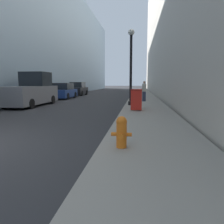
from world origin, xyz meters
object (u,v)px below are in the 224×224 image
lamppost (131,63)px  parked_sedan_near (63,91)px  pickup_truck (31,92)px  parked_sedan_far (78,89)px  trash_bin (136,99)px  pedestrian_on_sidewalk (144,91)px  fire_hydrant (121,131)px

lamppost → parked_sedan_near: 10.23m
pickup_truck → parked_sedan_far: size_ratio=1.37×
trash_bin → pedestrian_on_sidewalk: 5.76m
parked_sedan_near → pedestrian_on_sidewalk: size_ratio=2.56×
lamppost → parked_sedan_far: (-7.19, 12.61, -2.13)m
fire_hydrant → trash_bin: size_ratio=0.65×
parked_sedan_near → lamppost: bearing=-44.2°
fire_hydrant → parked_sedan_near: bearing=113.8°
pedestrian_on_sidewalk → trash_bin: bearing=-95.5°
pickup_truck → parked_sedan_far: (-0.13, 12.45, -0.22)m
fire_hydrant → trash_bin: bearing=87.9°
parked_sedan_far → fire_hydrant: bearing=-71.7°
lamppost → parked_sedan_far: size_ratio=1.22×
pedestrian_on_sidewalk → fire_hydrant: bearing=-93.6°
parked_sedan_near → parked_sedan_far: size_ratio=1.03×
pickup_truck → pedestrian_on_sidewalk: 8.55m
lamppost → pedestrian_on_sidewalk: bearing=72.7°
pickup_truck → pedestrian_on_sidewalk: (8.03, 2.94, -0.04)m
parked_sedan_far → lamppost: bearing=-60.3°
fire_hydrant → parked_sedan_near: 18.17m
trash_bin → parked_sedan_far: size_ratio=0.29×
pedestrian_on_sidewalk → lamppost: bearing=-107.3°
lamppost → parked_sedan_far: 14.67m
trash_bin → pickup_truck: pickup_truck is taller
pedestrian_on_sidewalk → parked_sedan_near: bearing=154.6°
fire_hydrant → pickup_truck: 12.20m
trash_bin → pedestrian_on_sidewalk: pedestrian_on_sidewalk is taller
fire_hydrant → trash_bin: (0.25, 7.03, 0.20)m
lamppost → pedestrian_on_sidewalk: size_ratio=3.04×
parked_sedan_near → pedestrian_on_sidewalk: (8.13, -3.86, 0.22)m
parked_sedan_near → parked_sedan_far: bearing=90.3°
fire_hydrant → pedestrian_on_sidewalk: 12.79m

